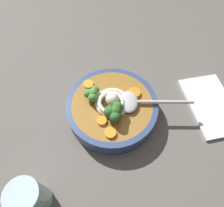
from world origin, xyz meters
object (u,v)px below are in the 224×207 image
(noodle_pile, at_px, (112,102))
(drinking_glass, at_px, (30,198))
(soup_spoon, at_px, (135,102))
(soup_bowl, at_px, (112,108))
(folded_napkin, at_px, (211,104))

(noodle_pile, relative_size, drinking_glass, 0.96)
(noodle_pile, bearing_deg, soup_spoon, 93.47)
(soup_bowl, xyz_separation_m, noodle_pile, (0.00, 0.00, 0.03))
(soup_spoon, bearing_deg, folded_napkin, 7.28)
(soup_bowl, xyz_separation_m, drinking_glass, (0.20, -0.14, 0.02))
(soup_spoon, height_order, drinking_glass, drinking_glass)
(folded_napkin, bearing_deg, soup_spoon, -81.63)
(soup_bowl, bearing_deg, drinking_glass, -34.97)
(folded_napkin, bearing_deg, drinking_glass, -59.39)
(soup_bowl, bearing_deg, soup_spoon, 91.09)
(noodle_pile, bearing_deg, soup_bowl, -179.68)
(noodle_pile, relative_size, folded_napkin, 0.50)
(soup_bowl, relative_size, noodle_pile, 2.43)
(soup_spoon, distance_m, drinking_glass, 0.28)
(soup_spoon, xyz_separation_m, folded_napkin, (-0.03, 0.20, -0.05))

